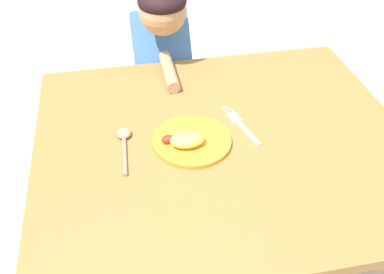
{
  "coord_description": "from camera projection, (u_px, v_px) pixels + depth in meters",
  "views": [
    {
      "loc": [
        -0.27,
        -0.92,
        1.54
      ],
      "look_at": [
        -0.09,
        0.0,
        0.76
      ],
      "focal_mm": 40.24,
      "sensor_mm": 36.0,
      "label": 1
    }
  ],
  "objects": [
    {
      "name": "dining_table",
      "position": [
        222.0,
        161.0,
        1.31
      ],
      "size": [
        1.09,
        0.94,
        0.74
      ],
      "color": "olive",
      "rests_on": "ground_plane"
    },
    {
      "name": "plate",
      "position": [
        190.0,
        141.0,
        1.22
      ],
      "size": [
        0.23,
        0.23,
        0.05
      ],
      "color": "orange",
      "rests_on": "dining_table"
    },
    {
      "name": "fork",
      "position": [
        241.0,
        124.0,
        1.3
      ],
      "size": [
        0.07,
        0.2,
        0.01
      ],
      "rotation": [
        0.0,
        0.0,
        1.82
      ],
      "color": "silver",
      "rests_on": "dining_table"
    },
    {
      "name": "spoon",
      "position": [
        124.0,
        140.0,
        1.23
      ],
      "size": [
        0.04,
        0.19,
        0.02
      ],
      "rotation": [
        0.0,
        0.0,
        1.52
      ],
      "color": "tan",
      "rests_on": "dining_table"
    },
    {
      "name": "person",
      "position": [
        163.0,
        86.0,
        1.79
      ],
      "size": [
        0.21,
        0.45,
        1.01
      ],
      "rotation": [
        0.0,
        0.0,
        3.14
      ],
      "color": "#384566",
      "rests_on": "ground_plane"
    }
  ]
}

